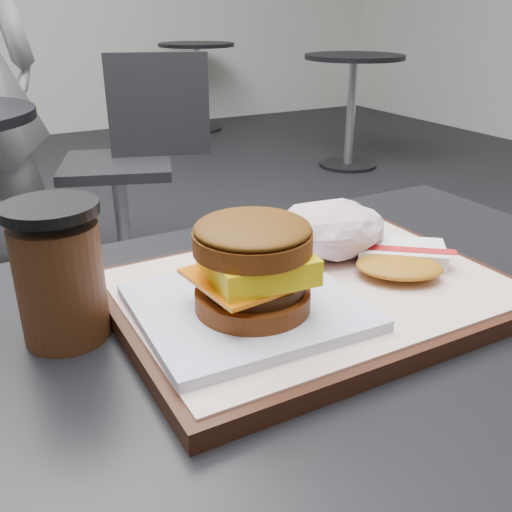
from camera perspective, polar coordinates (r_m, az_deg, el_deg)
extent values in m
cube|color=black|center=(0.54, 7.86, -8.87)|extent=(0.80, 0.60, 0.04)
cube|color=black|center=(0.57, 5.63, -3.77)|extent=(0.38, 0.28, 0.02)
cube|color=silver|center=(0.56, 5.67, -2.87)|extent=(0.36, 0.26, 0.00)
cube|color=white|center=(0.51, -0.87, -5.14)|extent=(0.20, 0.18, 0.01)
cylinder|color=#632F0E|center=(0.49, -0.33, -4.26)|extent=(0.10, 0.10, 0.02)
cylinder|color=#361908|center=(0.49, -0.13, -2.75)|extent=(0.09, 0.09, 0.01)
cube|color=orange|center=(0.48, -0.87, -2.04)|extent=(0.10, 0.10, 0.00)
cube|color=yellow|center=(0.48, 0.09, -0.66)|extent=(0.09, 0.09, 0.02)
cylinder|color=brown|center=(0.47, -0.35, 1.51)|extent=(0.10, 0.10, 0.02)
ellipsoid|color=#62380E|center=(0.47, -0.35, 2.82)|extent=(0.10, 0.10, 0.02)
cube|color=white|center=(0.63, 14.31, 0.29)|extent=(0.10, 0.10, 0.02)
cube|color=#B2171C|center=(0.61, 15.33, 0.61)|extent=(0.08, 0.07, 0.00)
ellipsoid|color=#C1801E|center=(0.59, 14.12, -1.03)|extent=(0.11, 0.10, 0.01)
cylinder|color=#3B1E0E|center=(0.52, -18.93, -2.53)|extent=(0.07, 0.07, 0.11)
cylinder|color=black|center=(0.49, -19.94, 4.45)|extent=(0.08, 0.08, 0.01)
cylinder|color=#AEAEB3|center=(2.43, -13.20, 3.31)|extent=(0.06, 0.06, 0.44)
cube|color=black|center=(2.36, -13.74, 8.79)|extent=(0.54, 0.54, 0.04)
cube|color=black|center=(2.37, -9.72, 14.63)|extent=(0.39, 0.16, 0.40)
cylinder|color=black|center=(4.15, 9.14, 9.02)|extent=(0.40, 0.40, 0.02)
cylinder|color=#A5A5AA|center=(4.07, 9.47, 13.92)|extent=(0.06, 0.06, 0.70)
cylinder|color=black|center=(4.03, 9.83, 19.04)|extent=(0.66, 0.66, 0.03)
cylinder|color=black|center=(5.39, -5.67, 12.56)|extent=(0.40, 0.40, 0.02)
cylinder|color=#A5A5AA|center=(5.33, -5.83, 16.36)|extent=(0.06, 0.06, 0.70)
cylinder|color=black|center=(5.30, -6.00, 20.28)|extent=(0.66, 0.66, 0.03)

